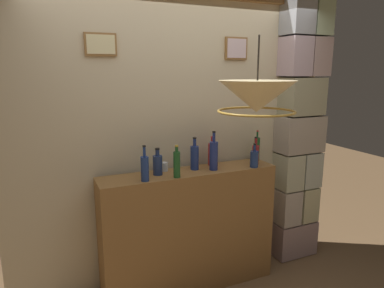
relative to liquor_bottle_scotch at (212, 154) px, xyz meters
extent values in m
cube|color=beige|center=(-0.27, 0.14, 0.14)|extent=(3.03, 0.08, 2.71)
cube|color=olive|center=(-0.93, 0.09, 0.94)|extent=(0.24, 0.03, 0.17)
cube|color=beige|center=(-0.93, 0.08, 0.94)|extent=(0.21, 0.01, 0.14)
cube|color=olive|center=(0.28, 0.09, 0.94)|extent=(0.22, 0.03, 0.20)
cube|color=beige|center=(0.28, 0.08, 0.94)|extent=(0.19, 0.01, 0.17)
cube|color=gray|center=(0.99, 0.01, -1.02)|extent=(0.47, 0.31, 0.36)
cube|color=#B3A79B|center=(0.87, 0.01, -0.64)|extent=(0.22, 0.31, 0.36)
cube|color=#BDBA90|center=(1.11, 0.01, -0.64)|extent=(0.21, 0.31, 0.36)
cube|color=#B3B597|center=(0.87, 0.01, -0.26)|extent=(0.22, 0.31, 0.36)
cube|color=#B0B7A7|center=(1.11, 0.01, -0.26)|extent=(0.22, 0.31, 0.36)
cube|color=#A39788|center=(0.99, 0.01, 0.12)|extent=(0.47, 0.31, 0.36)
cube|color=gray|center=(0.99, 0.01, 0.49)|extent=(0.41, 0.31, 0.36)
cube|color=#B69FA9|center=(0.87, 0.01, 0.87)|extent=(0.23, 0.31, 0.36)
cube|color=#AB928E|center=(1.11, 0.01, 0.87)|extent=(0.22, 0.31, 0.36)
cube|color=#94979D|center=(0.87, 0.01, 1.25)|extent=(0.24, 0.31, 0.36)
cube|color=#A5BA93|center=(1.11, 0.01, 1.25)|extent=(0.21, 0.31, 0.36)
cube|color=olive|center=(-0.27, -0.10, -0.66)|extent=(1.57, 0.32, 1.11)
cylinder|color=maroon|center=(0.00, 0.00, 0.00)|extent=(0.07, 0.07, 0.20)
cylinder|color=maroon|center=(0.00, 0.00, 0.12)|extent=(0.02, 0.02, 0.05)
cylinder|color=maroon|center=(0.00, 0.00, 0.16)|extent=(0.03, 0.03, 0.01)
cylinder|color=maroon|center=(0.38, -0.13, -0.02)|extent=(0.06, 0.06, 0.18)
cylinder|color=maroon|center=(0.38, -0.13, 0.11)|extent=(0.02, 0.02, 0.07)
cylinder|color=black|center=(0.38, -0.13, 0.15)|extent=(0.03, 0.03, 0.01)
cylinder|color=navy|center=(0.32, -0.21, -0.03)|extent=(0.07, 0.07, 0.15)
cylinder|color=navy|center=(0.32, -0.21, 0.07)|extent=(0.02, 0.02, 0.06)
cylinder|color=black|center=(0.32, -0.21, 0.11)|extent=(0.03, 0.03, 0.01)
cylinder|color=#1A4F22|center=(-0.43, -0.21, 0.00)|extent=(0.06, 0.06, 0.21)
cylinder|color=#1A4F22|center=(-0.43, -0.21, 0.13)|extent=(0.02, 0.02, 0.04)
cylinder|color=#B7932D|center=(-0.43, -0.21, 0.16)|extent=(0.03, 0.03, 0.01)
cylinder|color=navy|center=(-0.55, -0.08, -0.02)|extent=(0.08, 0.08, 0.16)
cylinder|color=navy|center=(-0.55, -0.08, 0.08)|extent=(0.03, 0.03, 0.05)
cylinder|color=black|center=(-0.55, -0.08, 0.12)|extent=(0.04, 0.04, 0.01)
cylinder|color=navy|center=(-0.69, -0.20, -0.01)|extent=(0.06, 0.06, 0.20)
cylinder|color=navy|center=(-0.69, -0.20, 0.13)|extent=(0.02, 0.02, 0.08)
cylinder|color=black|center=(-0.69, -0.20, 0.18)|extent=(0.03, 0.03, 0.01)
cylinder|color=navy|center=(-0.20, -0.06, 0.00)|extent=(0.07, 0.07, 0.21)
cylinder|color=navy|center=(-0.20, -0.06, 0.14)|extent=(0.03, 0.03, 0.07)
cylinder|color=black|center=(-0.20, -0.06, 0.18)|extent=(0.03, 0.03, 0.01)
cylinder|color=navy|center=(-0.06, -0.14, 0.02)|extent=(0.07, 0.07, 0.25)
cylinder|color=navy|center=(-0.06, -0.14, 0.18)|extent=(0.03, 0.03, 0.08)
cylinder|color=black|center=(-0.06, -0.14, 0.23)|extent=(0.03, 0.03, 0.01)
cylinder|color=#194A23|center=(0.47, -0.02, 0.01)|extent=(0.05, 0.05, 0.22)
cylinder|color=#194A23|center=(0.47, -0.02, 0.15)|extent=(0.02, 0.02, 0.06)
cylinder|color=maroon|center=(0.47, -0.02, 0.18)|extent=(0.02, 0.02, 0.01)
cylinder|color=silver|center=(-0.46, 0.00, -0.07)|extent=(0.06, 0.06, 0.08)
cone|color=beige|center=(-0.05, -0.75, 0.57)|extent=(0.53, 0.53, 0.21)
cylinder|color=black|center=(-0.05, -0.75, 0.83)|extent=(0.01, 0.01, 0.29)
torus|color=#AD8433|center=(-0.05, -0.75, 0.47)|extent=(0.53, 0.53, 0.02)
camera|label=1|loc=(-1.40, -2.71, 0.74)|focal=32.23mm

